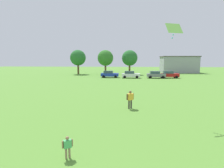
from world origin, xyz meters
TOP-DOWN VIEW (x-y plane):
  - ground_plane at (0.00, 30.00)m, footprint 160.00×160.00m
  - child_kite_flyer at (-1.22, 4.86)m, footprint 0.42×0.34m
  - adult_bystander at (1.65, 13.24)m, footprint 0.66×0.54m
  - kite at (4.71, 11.29)m, footprint 1.30×0.91m
  - parked_car_blue_0 at (-2.99, 41.13)m, footprint 4.30×2.02m
  - parked_car_white_1 at (2.13, 40.48)m, footprint 4.30×2.02m
  - parked_car_gray_2 at (8.17, 40.66)m, footprint 4.30×2.02m
  - parked_car_red_3 at (11.45, 41.36)m, footprint 4.30×2.02m
  - tree_far_left at (-13.54, 50.79)m, footprint 4.71×4.71m
  - tree_center at (-5.08, 50.06)m, footprint 4.63×4.63m
  - tree_far_right at (2.05, 51.24)m, footprint 4.63×4.63m
  - house_left at (18.83, 60.42)m, footprint 11.81×8.08m

SIDE VIEW (x-z plane):
  - ground_plane at x=0.00m, z-range 0.00..0.00m
  - child_kite_flyer at x=-1.22m, z-range 0.10..1.11m
  - parked_car_blue_0 at x=-2.99m, z-range 0.02..1.70m
  - parked_car_white_1 at x=2.13m, z-range 0.02..1.70m
  - parked_car_gray_2 at x=8.17m, z-range 0.02..1.70m
  - parked_car_red_3 at x=11.45m, z-range 0.02..1.70m
  - adult_bystander at x=1.65m, z-range 0.15..1.78m
  - house_left at x=18.83m, z-range 0.01..5.60m
  - tree_center at x=-5.08m, z-range 1.26..8.47m
  - tree_far_right at x=2.05m, z-range 1.26..8.48m
  - tree_far_left at x=-13.54m, z-range 1.29..8.63m
  - kite at x=4.71m, z-range 6.00..7.11m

